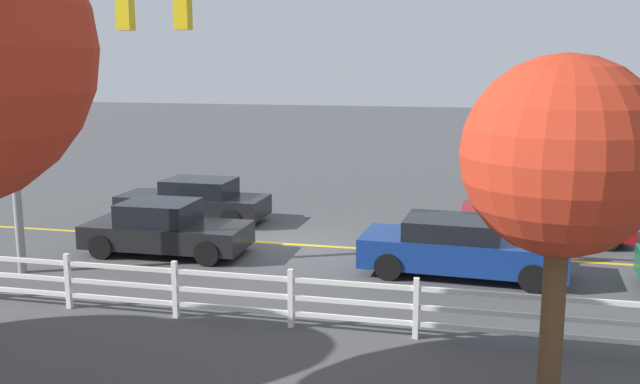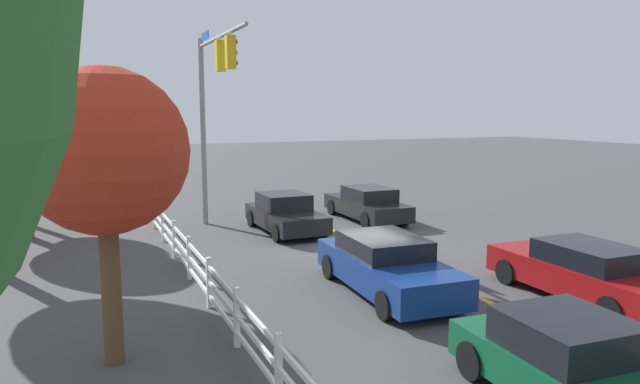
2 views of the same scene
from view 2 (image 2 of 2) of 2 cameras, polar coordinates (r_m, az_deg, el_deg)
ground_plane at (r=19.11m, az=4.16°, el=-5.15°), size 120.00×120.00×0.00m
lane_center_stripe at (r=15.79m, az=10.92°, el=-8.12°), size 28.00×0.16×0.01m
signal_assembly at (r=20.65m, az=-10.63°, el=9.69°), size 6.27×0.37×7.17m
car_0 at (r=14.01m, az=6.65°, el=-7.27°), size 4.82×2.13×1.37m
car_1 at (r=23.06m, az=4.71°, el=-1.21°), size 4.70×1.87×1.36m
car_2 at (r=14.76m, az=24.65°, el=-7.22°), size 4.62×1.86×1.35m
car_3 at (r=9.56m, az=23.89°, el=-15.57°), size 4.00×2.06×1.36m
car_4 at (r=20.85m, az=-3.48°, el=-2.18°), size 4.26×1.93×1.39m
white_rail_fence at (r=14.26m, az=-12.04°, el=-7.43°), size 26.10×0.10×1.15m
tree_0 at (r=10.19m, az=-20.71°, el=3.69°), size 2.82×2.82×5.13m
tree_1 at (r=21.92m, az=-27.69°, el=5.15°), size 3.55×3.55×5.40m
tree_2 at (r=25.15m, az=-28.45°, el=7.29°), size 2.88×2.88×5.93m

